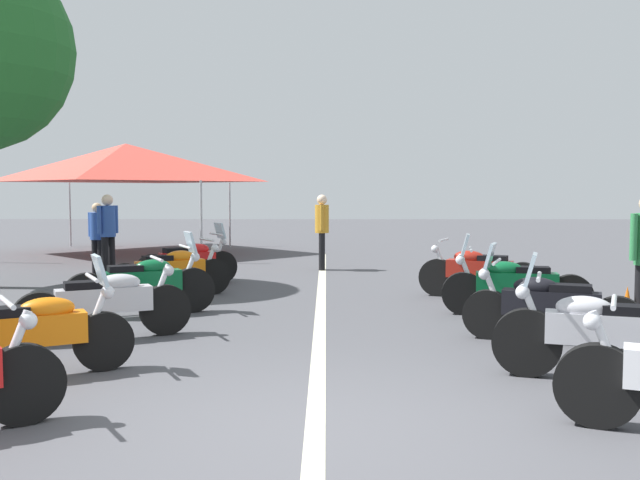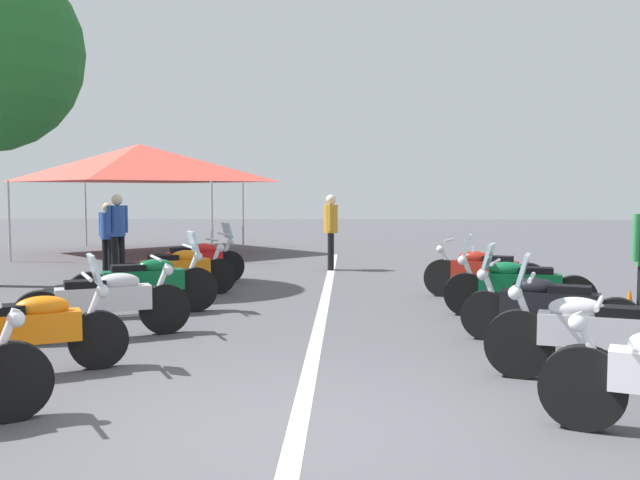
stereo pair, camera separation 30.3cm
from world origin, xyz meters
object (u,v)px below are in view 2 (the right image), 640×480
at_px(bystander_0, 331,226).
at_px(bystander_1, 108,233).
at_px(motorcycle_right_row_1, 593,335).
at_px(motorcycle_left_row_2, 106,302).
at_px(traffic_cone_1, 629,313).
at_px(motorcycle_right_row_4, 483,272).
at_px(motorcycle_left_row_3, 146,283).
at_px(motorcycle_right_row_3, 517,285).
at_px(motorcycle_left_row_1, 27,330).
at_px(event_tent, 139,163).
at_px(motorcycle_left_row_4, 177,271).
at_px(motorcycle_left_row_5, 196,261).
at_px(motorcycle_right_row_2, 547,307).
at_px(bystander_2, 118,228).

distance_m(bystander_0, bystander_1, 4.98).
height_order(motorcycle_right_row_1, bystander_1, bystander_1).
distance_m(motorcycle_left_row_2, traffic_cone_1, 6.59).
xyz_separation_m(motorcycle_right_row_4, bystander_0, (4.27, 2.69, 0.57)).
bearing_deg(motorcycle_left_row_2, motorcycle_left_row_3, 63.15).
relative_size(motorcycle_left_row_2, traffic_cone_1, 3.23).
bearing_deg(motorcycle_right_row_3, motorcycle_left_row_3, 10.60).
bearing_deg(motorcycle_left_row_1, motorcycle_right_row_3, 3.66).
xyz_separation_m(motorcycle_left_row_1, event_tent, (13.62, 2.93, 2.19)).
relative_size(motorcycle_right_row_3, bystander_1, 1.36).
bearing_deg(motorcycle_left_row_4, motorcycle_left_row_2, -122.04).
relative_size(motorcycle_left_row_2, motorcycle_right_row_4, 1.00).
height_order(motorcycle_left_row_3, traffic_cone_1, motorcycle_left_row_3).
bearing_deg(motorcycle_left_row_4, motorcycle_left_row_5, 58.83).
bearing_deg(motorcycle_right_row_2, motorcycle_left_row_1, 37.06).
relative_size(motorcycle_left_row_1, motorcycle_right_row_1, 0.92).
bearing_deg(motorcycle_right_row_2, bystander_0, -49.80).
height_order(bystander_0, event_tent, event_tent).
bearing_deg(motorcycle_left_row_3, motorcycle_right_row_4, -7.77).
xyz_separation_m(motorcycle_left_row_1, bystander_1, (8.35, 2.08, 0.46)).
relative_size(motorcycle_left_row_2, motorcycle_right_row_3, 0.93).
xyz_separation_m(bystander_0, bystander_2, (-1.50, 4.50, 0.01)).
xyz_separation_m(motorcycle_left_row_4, motorcycle_right_row_1, (-5.29, -5.29, 0.02)).
relative_size(motorcycle_right_row_1, motorcycle_right_row_4, 1.02).
relative_size(motorcycle_right_row_1, event_tent, 0.34).
bearing_deg(traffic_cone_1, bystander_1, 55.13).
xyz_separation_m(motorcycle_right_row_3, traffic_cone_1, (-1.25, -1.11, -0.17)).
height_order(motorcycle_right_row_2, bystander_1, bystander_1).
relative_size(motorcycle_left_row_1, motorcycle_right_row_4, 0.94).
height_order(motorcycle_left_row_1, event_tent, event_tent).
xyz_separation_m(bystander_1, bystander_2, (-0.43, -0.37, 0.12)).
height_order(motorcycle_left_row_5, bystander_1, bystander_1).
relative_size(motorcycle_left_row_5, motorcycle_right_row_2, 0.90).
bearing_deg(event_tent, motorcycle_right_row_3, -139.88).
distance_m(motorcycle_right_row_2, bystander_1, 10.18).
bearing_deg(motorcycle_left_row_5, motorcycle_right_row_2, -75.64).
bearing_deg(bystander_1, motorcycle_left_row_3, -124.51).
relative_size(motorcycle_left_row_5, motorcycle_right_row_1, 0.90).
bearing_deg(motorcycle_right_row_3, traffic_cone_1, 141.99).
bearing_deg(motorcycle_left_row_3, event_tent, 81.17).
distance_m(motorcycle_right_row_3, bystander_1, 9.15).
distance_m(motorcycle_left_row_5, motorcycle_right_row_3, 6.35).
bearing_deg(traffic_cone_1, bystander_2, 55.95).
xyz_separation_m(motorcycle_left_row_1, bystander_0, (9.42, -2.78, 0.57)).
relative_size(motorcycle_right_row_1, bystander_1, 1.28).
bearing_deg(bystander_0, bystander_2, -160.68).
bearing_deg(motorcycle_right_row_4, motorcycle_left_row_3, 41.16).
bearing_deg(traffic_cone_1, motorcycle_left_row_5, 55.04).
bearing_deg(motorcycle_right_row_3, motorcycle_left_row_2, 27.41).
bearing_deg(motorcycle_left_row_1, event_tent, 74.29).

